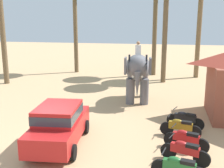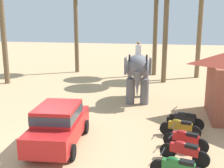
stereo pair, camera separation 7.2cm
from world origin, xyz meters
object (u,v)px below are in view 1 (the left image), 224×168
motorcycle_mid_row (186,139)px  car_sedan_foreground (59,123)px  motorcycle_fourth_in_row (180,127)px  motorcycle_second_in_row (185,151)px  elephant_with_mahout (138,71)px  motorcycle_nearest_camera (179,168)px  motorcycle_far_in_row (185,119)px

motorcycle_mid_row → car_sedan_foreground: bearing=-171.5°
motorcycle_mid_row → motorcycle_fourth_in_row: (-0.21, 1.26, 0.00)m
motorcycle_second_in_row → motorcycle_fourth_in_row: 2.32m
elephant_with_mahout → motorcycle_fourth_in_row: (2.72, -5.24, -1.53)m
motorcycle_nearest_camera → motorcycle_fourth_in_row: 3.55m
elephant_with_mahout → motorcycle_mid_row: 7.29m
motorcycle_second_in_row → motorcycle_fourth_in_row: (-0.15, 2.31, 0.00)m
elephant_with_mahout → motorcycle_fourth_in_row: bearing=-62.6°
car_sedan_foreground → motorcycle_mid_row: 5.10m
motorcycle_nearest_camera → motorcycle_fourth_in_row: same height
motorcycle_nearest_camera → motorcycle_mid_row: (0.25, 2.30, 0.00)m
motorcycle_far_in_row → motorcycle_nearest_camera: bearing=-93.1°
car_sedan_foreground → motorcycle_mid_row: (5.02, 0.75, -0.46)m
elephant_with_mahout → motorcycle_far_in_row: elephant_with_mahout is taller
motorcycle_nearest_camera → motorcycle_far_in_row: 4.66m
elephant_with_mahout → motorcycle_mid_row: size_ratio=2.27×
motorcycle_far_in_row → motorcycle_fourth_in_row: bearing=-101.1°
motorcycle_nearest_camera → motorcycle_second_in_row: (0.19, 1.24, 0.00)m
motorcycle_fourth_in_row → elephant_with_mahout: bearing=117.4°
car_sedan_foreground → motorcycle_nearest_camera: 5.04m
car_sedan_foreground → motorcycle_nearest_camera: (4.77, -1.55, -0.46)m
motorcycle_second_in_row → motorcycle_mid_row: 1.06m
motorcycle_mid_row → motorcycle_far_in_row: bearing=90.0°
motorcycle_mid_row → motorcycle_second_in_row: bearing=-93.2°
motorcycle_mid_row → motorcycle_far_in_row: 2.35m
motorcycle_second_in_row → motorcycle_mid_row: (0.06, 1.06, 0.00)m
motorcycle_fourth_in_row → motorcycle_far_in_row: size_ratio=1.03×
motorcycle_fourth_in_row → motorcycle_far_in_row: 1.12m
car_sedan_foreground → motorcycle_fourth_in_row: (4.81, 2.00, -0.46)m
motorcycle_second_in_row → motorcycle_far_in_row: 3.41m
car_sedan_foreground → motorcycle_second_in_row: (4.96, -0.31, -0.46)m
motorcycle_mid_row → motorcycle_far_in_row: size_ratio=1.01×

